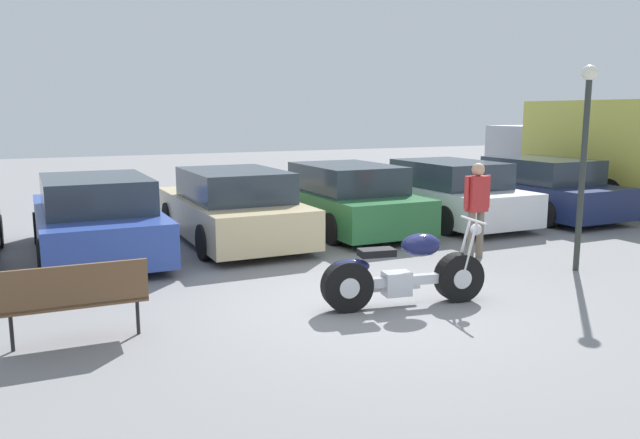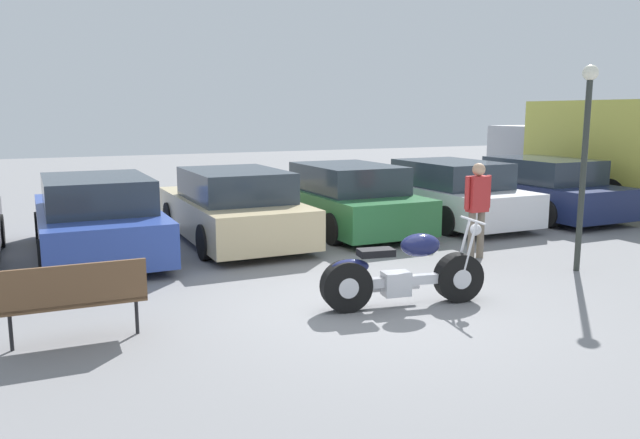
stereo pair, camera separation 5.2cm
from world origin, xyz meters
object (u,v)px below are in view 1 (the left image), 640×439
parked_car_blue (96,219)px  lamp_post (585,142)px  parked_car_champagne (231,208)px  person_standing (477,202)px  parked_car_green (342,199)px  motorcycle (403,273)px  parked_car_white (443,193)px  delivery_truck (601,148)px  parked_car_navy (534,189)px  park_bench (75,295)px

parked_car_blue → lamp_post: (6.61, -4.26, 1.35)m
parked_car_champagne → person_standing: person_standing is taller
parked_car_green → lamp_post: (1.70, -4.62, 1.35)m
motorcycle → parked_car_blue: (-3.18, 4.64, 0.21)m
parked_car_white → delivery_truck: delivery_truck is taller
parked_car_champagne → parked_car_blue: bearing=-175.4°
parked_car_champagne → lamp_post: (4.16, -4.46, 1.35)m
delivery_truck → lamp_post: (-5.88, -4.70, 0.49)m
parked_car_navy → person_standing: bearing=-144.6°
parked_car_navy → lamp_post: (-3.20, -4.24, 1.35)m
parked_car_champagne → parked_car_white: (4.90, -0.01, 0.00)m
parked_car_green → parked_car_navy: (4.90, -0.38, 0.00)m
delivery_truck → person_standing: size_ratio=3.76×
motorcycle → park_bench: motorcycle is taller
motorcycle → park_bench: bearing=175.1°
parked_car_navy → park_bench: parked_car_navy is taller
park_bench → person_standing: (6.37, 1.39, 0.40)m
motorcycle → lamp_post: size_ratio=0.69×
parked_car_champagne → park_bench: size_ratio=3.06×
parked_car_blue → person_standing: 6.43m
parked_car_white → lamp_post: 4.71m
parked_car_white → lamp_post: (-0.75, -4.46, 1.35)m
parked_car_white → parked_car_navy: size_ratio=1.00×
person_standing → lamp_post: bearing=-56.3°
parked_car_navy → person_standing: size_ratio=2.80×
parked_car_green → person_standing: size_ratio=2.80×
parked_car_blue → parked_car_champagne: bearing=4.6°
parked_car_white → lamp_post: size_ratio=1.44×
lamp_post → person_standing: (-0.89, 1.33, -1.04)m
parked_car_blue → parked_car_white: bearing=1.5°
person_standing → parked_car_champagne: bearing=136.2°
parked_car_blue → parked_car_white: same height
motorcycle → parked_car_green: (1.73, 5.00, 0.21)m
motorcycle → parked_car_green: parked_car_green is taller
parked_car_blue → parked_car_navy: bearing=-0.1°
parked_car_champagne → parked_car_green: (2.45, 0.16, 0.00)m
parked_car_navy → park_bench: 11.31m
parked_car_champagne → parked_car_white: same height
motorcycle → person_standing: person_standing is taller
parked_car_white → lamp_post: bearing=-99.5°
parked_car_champagne → person_standing: 4.53m
motorcycle → parked_car_white: bearing=49.2°
parked_car_champagne → delivery_truck: delivery_truck is taller
motorcycle → parked_car_champagne: 4.90m
parked_car_navy → lamp_post: 5.48m
park_bench → lamp_post: 7.41m
parked_car_navy → person_standing: (-4.09, -2.91, 0.31)m
parked_car_navy → delivery_truck: (2.68, 0.46, 0.86)m
parked_car_champagne → parked_car_green: size_ratio=1.00×
parked_car_green → parked_car_navy: same height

